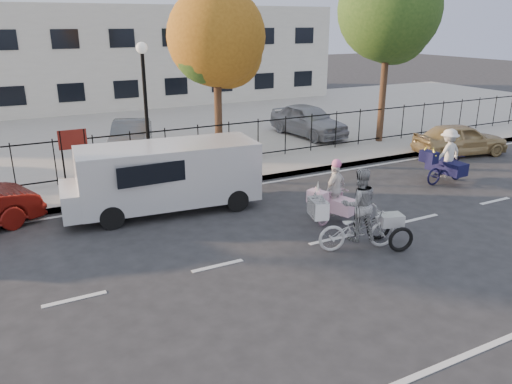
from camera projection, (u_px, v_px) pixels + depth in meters
ground at (218, 266)px, 10.92m from camera, size 120.00×120.00×0.00m
road_markings at (218, 266)px, 10.92m from camera, size 60.00×9.52×0.01m
curb at (151, 195)px, 15.13m from camera, size 60.00×0.10×0.15m
sidewalk at (142, 186)px, 16.01m from camera, size 60.00×2.20×0.15m
parking_lot at (91, 134)px, 23.47m from camera, size 60.00×15.60×0.15m
iron_fence at (131, 153)px, 16.67m from camera, size 58.00×0.06×1.50m
building at (56, 57)px, 30.91m from camera, size 34.00×10.00×6.00m
lamppost at (144, 87)px, 15.83m from camera, size 0.36×0.36×4.33m
street_sign at (73, 147)px, 15.35m from camera, size 0.85×0.06×1.80m
zebra_trike at (358, 219)px, 11.52m from camera, size 2.30×1.33×1.97m
unicorn_bike at (334, 199)px, 13.15m from camera, size 1.74×1.26×1.72m
bull_bike at (446, 162)px, 16.35m from camera, size 1.94×1.33×1.80m
white_van at (166, 175)px, 13.82m from camera, size 5.47×2.26×1.89m
gold_sedan at (460, 139)px, 19.84m from camera, size 3.99×2.28×1.28m
lot_car_c at (131, 137)px, 19.61m from camera, size 2.60×4.03×1.25m
lot_car_d at (308, 120)px, 22.49m from camera, size 2.08×4.31×1.42m
tree_mid at (220, 42)px, 17.38m from camera, size 3.48×3.43×6.30m
tree_east at (391, 15)px, 20.16m from camera, size 4.16×4.16×7.62m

